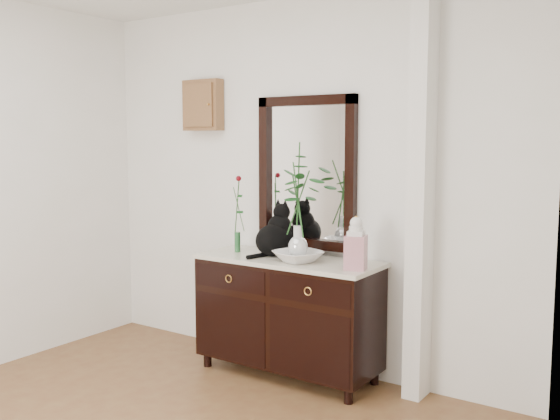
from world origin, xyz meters
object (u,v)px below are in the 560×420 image
Objects in this scene: sideboard at (288,310)px; lotus_bowl at (298,256)px; cat at (275,229)px; ginger_jar at (356,242)px.

lotus_bowl is (0.13, -0.08, 0.41)m from sideboard.
lotus_bowl is at bearing -11.77° from cat.
ginger_jar is at bearing 1.84° from cat.
sideboard is 3.50× the size of cat.
sideboard is 0.58m from cat.
cat reaches higher than sideboard.
sideboard is 3.80× the size of ginger_jar.
sideboard is at bearing -2.92° from cat.
lotus_bowl is at bearing -179.89° from ginger_jar.
ginger_jar reaches higher than sideboard.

